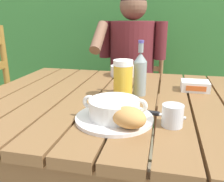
% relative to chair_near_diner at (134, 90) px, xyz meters
% --- Properties ---
extents(dining_table, '(1.17, 0.99, 0.74)m').
position_rel_chair_near_diner_xyz_m(dining_table, '(0.02, -0.94, 0.16)').
color(dining_table, brown).
rests_on(dining_table, ground_plane).
extents(hedge_backdrop, '(3.11, 0.87, 2.50)m').
position_rel_chair_near_diner_xyz_m(hedge_backdrop, '(-0.24, 0.65, 0.52)').
color(hedge_backdrop, '#387C36').
rests_on(hedge_backdrop, ground_plane).
extents(chair_near_diner, '(0.45, 0.46, 1.00)m').
position_rel_chair_near_diner_xyz_m(chair_near_diner, '(0.00, 0.00, 0.00)').
color(chair_near_diner, olive).
rests_on(chair_near_diner, ground_plane).
extents(person_eating, '(0.48, 0.47, 1.25)m').
position_rel_chair_near_diner_xyz_m(person_eating, '(-0.00, -0.20, 0.25)').
color(person_eating, '#5B1F23').
rests_on(person_eating, ground_plane).
extents(serving_plate, '(0.27, 0.27, 0.01)m').
position_rel_chair_near_diner_xyz_m(serving_plate, '(0.08, -1.17, 0.26)').
color(serving_plate, white).
rests_on(serving_plate, dining_table).
extents(soup_bowl, '(0.22, 0.17, 0.07)m').
position_rel_chair_near_diner_xyz_m(soup_bowl, '(0.08, -1.17, 0.30)').
color(soup_bowl, white).
rests_on(soup_bowl, serving_plate).
extents(bread_roll, '(0.14, 0.12, 0.06)m').
position_rel_chair_near_diner_xyz_m(bread_roll, '(0.14, -1.24, 0.30)').
color(bread_roll, tan).
rests_on(bread_roll, serving_plate).
extents(beer_glass, '(0.08, 0.08, 0.16)m').
position_rel_chair_near_diner_xyz_m(beer_glass, '(0.07, -0.94, 0.34)').
color(beer_glass, gold).
rests_on(beer_glass, dining_table).
extents(beer_bottle, '(0.06, 0.06, 0.24)m').
position_rel_chair_near_diner_xyz_m(beer_bottle, '(0.14, -0.88, 0.35)').
color(beer_bottle, gray).
rests_on(beer_bottle, dining_table).
extents(water_glass_small, '(0.07, 0.07, 0.07)m').
position_rel_chair_near_diner_xyz_m(water_glass_small, '(0.27, -1.18, 0.29)').
color(water_glass_small, silver).
rests_on(water_glass_small, dining_table).
extents(butter_tub, '(0.13, 0.10, 0.05)m').
position_rel_chair_near_diner_xyz_m(butter_tub, '(0.39, -0.76, 0.28)').
color(butter_tub, white).
rests_on(butter_tub, dining_table).
extents(table_knife, '(0.16, 0.04, 0.01)m').
position_rel_chair_near_diner_xyz_m(table_knife, '(0.23, -1.10, 0.26)').
color(table_knife, silver).
rests_on(table_knife, dining_table).
extents(diner_bowl, '(0.15, 0.15, 0.06)m').
position_rel_chair_near_diner_xyz_m(diner_bowl, '(0.00, -0.54, 0.28)').
color(diner_bowl, white).
rests_on(diner_bowl, dining_table).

